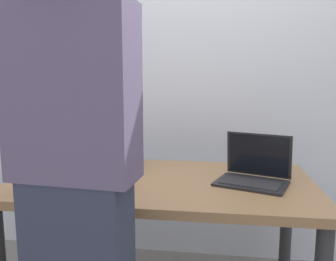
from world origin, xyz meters
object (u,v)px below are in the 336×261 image
(person_figure, at_px, (76,192))
(coffee_mug, at_px, (26,182))
(beer_bottle_dark, at_px, (114,146))
(laptop, at_px, (254,172))
(beer_bottle_brown, at_px, (135,147))
(beer_bottle_green, at_px, (120,147))
(beer_bottle_amber, at_px, (109,143))

(person_figure, relative_size, coffee_mug, 15.78)
(person_figure, bearing_deg, beer_bottle_dark, 98.24)
(laptop, height_order, coffee_mug, laptop)
(person_figure, bearing_deg, coffee_mug, 138.94)
(beer_bottle_brown, distance_m, coffee_mug, 0.64)
(beer_bottle_green, distance_m, person_figure, 0.91)
(beer_bottle_amber, bearing_deg, person_figure, -78.84)
(beer_bottle_amber, relative_size, person_figure, 0.18)
(beer_bottle_brown, height_order, beer_bottle_dark, beer_bottle_dark)
(person_figure, distance_m, coffee_mug, 0.50)
(beer_bottle_brown, relative_size, beer_bottle_dark, 1.00)
(beer_bottle_dark, bearing_deg, beer_bottle_amber, 120.46)
(person_figure, bearing_deg, laptop, 44.79)
(beer_bottle_dark, relative_size, person_figure, 0.18)
(laptop, distance_m, beer_bottle_amber, 0.88)
(beer_bottle_green, height_order, beer_bottle_amber, beer_bottle_amber)
(beer_bottle_brown, xyz_separation_m, beer_bottle_dark, (-0.11, -0.02, 0.00))
(laptop, distance_m, coffee_mug, 1.06)
(laptop, relative_size, coffee_mug, 3.59)
(laptop, bearing_deg, beer_bottle_amber, 160.67)
(beer_bottle_amber, xyz_separation_m, coffee_mug, (-0.19, -0.60, -0.07))
(laptop, xyz_separation_m, beer_bottle_dark, (-0.76, 0.18, 0.07))
(laptop, relative_size, beer_bottle_dark, 1.28)
(coffee_mug, bearing_deg, beer_bottle_green, 65.27)
(beer_bottle_green, distance_m, beer_bottle_amber, 0.08)
(beer_bottle_brown, relative_size, coffee_mug, 2.80)
(beer_bottle_brown, bearing_deg, laptop, -17.55)
(beer_bottle_dark, height_order, coffee_mug, beer_bottle_dark)
(beer_bottle_green, height_order, coffee_mug, beer_bottle_green)
(laptop, bearing_deg, beer_bottle_brown, 162.45)
(laptop, bearing_deg, coffee_mug, -163.05)
(beer_bottle_green, height_order, beer_bottle_dark, beer_bottle_dark)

